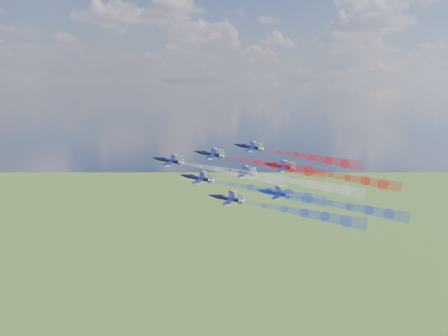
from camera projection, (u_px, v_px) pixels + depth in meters
jet_lead at (169, 161)px, 150.02m from camera, size 13.70×13.67×6.46m
trail_lead at (235, 172)px, 146.76m from camera, size 26.09×24.52×8.87m
jet_inner_left at (198, 178)px, 139.90m from camera, size 13.70×13.67×6.46m
trail_inner_left at (269, 191)px, 136.65m from camera, size 26.09×24.52×8.87m
jet_inner_right at (210, 154)px, 156.11m from camera, size 13.70×13.67×6.46m
trail_inner_right at (274, 165)px, 152.85m from camera, size 26.09×24.52×8.87m
jet_outer_left at (228, 198)px, 130.82m from camera, size 13.70×13.67×6.46m
trail_outer_left at (304, 213)px, 127.56m from camera, size 26.09×24.52×8.87m
jet_center_third at (242, 172)px, 147.69m from camera, size 13.70×13.67×6.46m
trail_center_third at (310, 184)px, 144.43m from camera, size 26.09×24.52×8.87m
jet_outer_right at (250, 147)px, 161.97m from camera, size 13.70×13.67×6.46m
trail_outer_right at (312, 158)px, 158.72m from camera, size 26.09×24.52×8.87m
jet_rear_left at (275, 193)px, 137.67m from camera, size 13.70×13.67×6.46m
trail_rear_left at (349, 207)px, 134.41m from camera, size 26.09×24.52×8.87m
jet_rear_right at (281, 166)px, 152.69m from camera, size 13.70×13.67×6.46m
trail_rear_right at (348, 178)px, 149.44m from camera, size 26.09×24.52×8.87m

